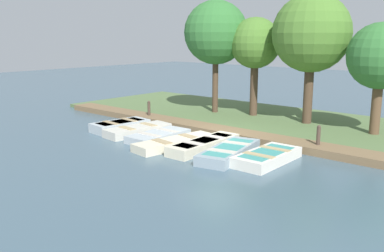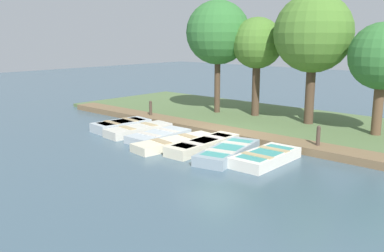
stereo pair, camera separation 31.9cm
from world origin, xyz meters
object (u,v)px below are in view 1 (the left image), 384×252
object	(u,v)px
rowboat_0	(120,126)
rowboat_1	(138,130)
rowboat_2	(159,136)
park_tree_center	(312,34)
park_tree_right	(381,57)
rowboat_3	(176,143)
mooring_post_near	(149,111)
park_tree_left	(255,44)
rowboat_5	(229,152)
park_tree_far_left	(216,33)
mooring_post_far	(318,139)
rowboat_6	(267,157)
rowboat_4	(204,145)

from	to	relation	value
rowboat_0	rowboat_1	xyz separation A→B (m)	(0.01, 1.23, -0.03)
rowboat_2	rowboat_1	bearing A→B (deg)	-96.48
park_tree_center	park_tree_right	world-z (taller)	park_tree_center
rowboat_3	rowboat_0	bearing A→B (deg)	-89.11
mooring_post_near	park_tree_right	distance (m)	11.07
rowboat_2	park_tree_left	xyz separation A→B (m)	(-6.62, 0.37, 3.70)
rowboat_1	rowboat_3	distance (m)	2.83
rowboat_2	rowboat_5	distance (m)	3.77
mooring_post_near	park_tree_center	xyz separation A→B (m)	(-3.99, 6.77, 3.85)
rowboat_0	park_tree_right	xyz separation A→B (m)	(-6.15, 9.38, 3.22)
park_tree_far_left	park_tree_right	bearing A→B (deg)	91.85
rowboat_0	mooring_post_far	xyz separation A→B (m)	(-2.42, 8.58, 0.31)
rowboat_5	mooring_post_far	xyz separation A→B (m)	(-2.69, 2.14, 0.34)
mooring_post_near	rowboat_1	bearing A→B (deg)	37.46
rowboat_1	park_tree_far_left	bearing A→B (deg)	-171.34
rowboat_6	mooring_post_near	xyz separation A→B (m)	(-2.39, -8.46, 0.33)
mooring_post_far	park_tree_right	world-z (taller)	park_tree_right
mooring_post_near	park_tree_far_left	size ratio (longest dim) A/B	0.17
rowboat_2	park_tree_left	bearing A→B (deg)	175.60
rowboat_2	mooring_post_near	bearing A→B (deg)	-128.96
rowboat_0	rowboat_1	world-z (taller)	rowboat_0
rowboat_2	rowboat_3	distance (m)	1.39
rowboat_2	park_tree_center	bearing A→B (deg)	150.97
rowboat_0	rowboat_1	bearing A→B (deg)	95.67
rowboat_5	park_tree_center	world-z (taller)	park_tree_center
mooring_post_near	rowboat_4	bearing A→B (deg)	66.26
rowboat_5	park_tree_right	size ratio (longest dim) A/B	0.72
mooring_post_near	rowboat_2	bearing A→B (deg)	52.19
rowboat_2	park_tree_left	size ratio (longest dim) A/B	0.54
rowboat_2	rowboat_4	xyz separation A→B (m)	(-0.03, 2.45, 0.03)
park_tree_left	rowboat_4	bearing A→B (deg)	17.50
rowboat_6	rowboat_1	bearing A→B (deg)	-90.87
park_tree_left	rowboat_6	bearing A→B (deg)	36.59
park_tree_left	park_tree_right	world-z (taller)	park_tree_left
rowboat_0	park_tree_left	bearing A→B (deg)	160.84
rowboat_1	park_tree_center	world-z (taller)	park_tree_center
rowboat_6	park_tree_right	world-z (taller)	park_tree_right
rowboat_1	park_tree_left	bearing A→B (deg)	170.30
mooring_post_far	park_tree_far_left	size ratio (longest dim) A/B	0.17
park_tree_center	rowboat_1	bearing A→B (deg)	-37.40
rowboat_0	park_tree_left	size ratio (longest dim) A/B	0.53
park_tree_center	rowboat_0	bearing A→B (deg)	-43.76
rowboat_3	park_tree_left	bearing A→B (deg)	-163.92
mooring_post_near	rowboat_3	bearing A→B (deg)	57.69
rowboat_4	park_tree_far_left	world-z (taller)	park_tree_far_left
park_tree_left	park_tree_right	distance (m)	6.35
rowboat_5	rowboat_0	bearing A→B (deg)	-105.09
mooring_post_near	mooring_post_far	distance (m)	9.21
rowboat_0	rowboat_1	distance (m)	1.23
rowboat_4	rowboat_6	size ratio (longest dim) A/B	1.21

